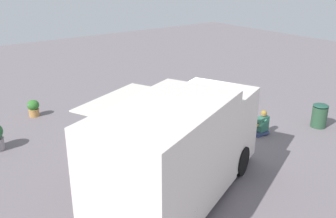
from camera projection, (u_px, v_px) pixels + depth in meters
The scene contains 7 objects.
ground_plane at pixel (185, 143), 11.96m from camera, with size 40.00×40.00×0.00m, color slate.
food_truck at pixel (180, 150), 8.75m from camera, with size 3.90×5.61×2.54m.
person_customer at pixel (262, 125), 12.46m from camera, with size 0.44×0.76×0.83m.
planter_flowering_near at pixel (33, 108), 13.96m from camera, with size 0.44×0.44×0.63m.
planter_flowering_side at pixel (244, 93), 15.34m from camera, with size 0.49×0.49×0.75m.
plaza_bench at pixel (117, 110), 13.67m from camera, with size 1.71×0.65×0.46m.
trash_bin at pixel (319, 115), 13.00m from camera, with size 0.53×0.53×0.84m.
Camera 1 is at (-8.34, 6.89, 5.23)m, focal length 40.26 mm.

